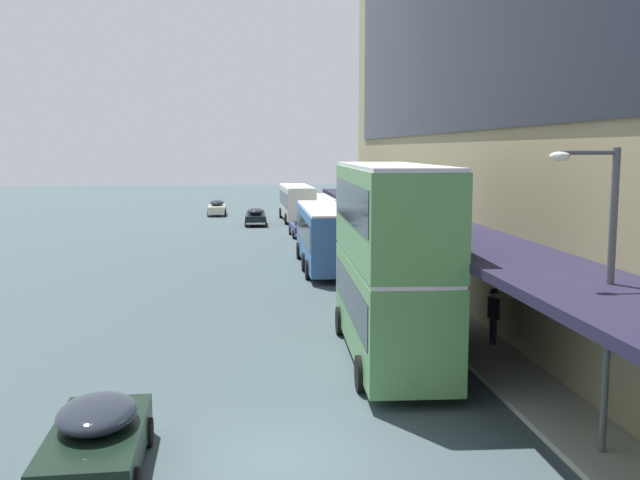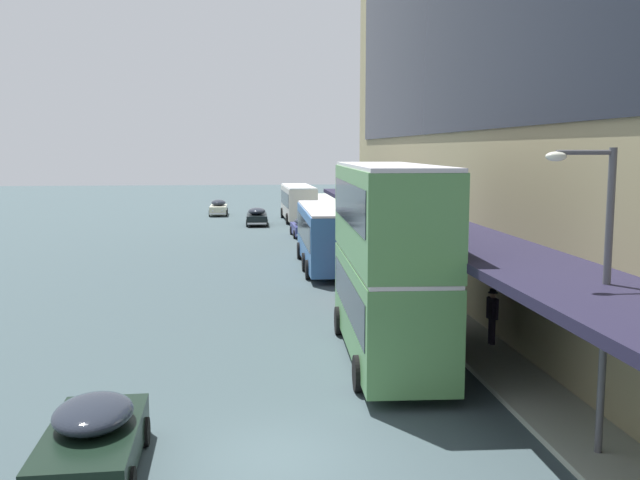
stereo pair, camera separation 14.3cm
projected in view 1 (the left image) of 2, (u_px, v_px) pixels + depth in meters
ground at (279, 459)px, 15.20m from camera, size 240.00×240.00×0.00m
transit_bus_kerbside_front at (389, 256)px, 22.02m from camera, size 2.97×9.46×6.12m
transit_bus_kerbside_rear at (297, 201)px, 65.66m from camera, size 2.95×9.49×3.27m
transit_bus_kerbside_far at (326, 234)px, 39.41m from camera, size 2.88×10.71×3.41m
sedan_trailing_mid at (256, 217)px, 62.15m from camera, size 1.89×4.58×1.55m
sedan_far_back at (304, 227)px, 54.07m from camera, size 2.11×4.53×1.48m
sedan_oncoming_rear at (97, 438)px, 14.48m from camera, size 2.07×4.33×1.48m
sedan_lead_mid at (217, 208)px, 71.59m from camera, size 1.78×4.58×1.57m
sedan_oncoming_front at (365, 284)px, 30.99m from camera, size 2.00×4.65×1.53m
pedestrian_at_kerb at (494, 313)px, 23.56m from camera, size 0.33×0.61×1.86m
street_lamp at (602, 277)px, 14.74m from camera, size 1.50×0.28×6.46m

